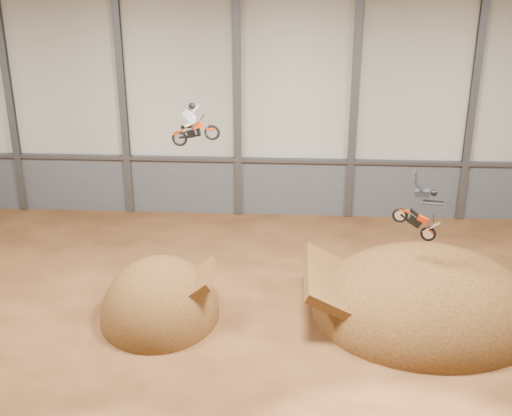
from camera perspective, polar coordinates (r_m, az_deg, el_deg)
The scene contains 14 objects.
floor at distance 30.73m, azimuth 2.83°, elevation -11.95°, with size 40.00×40.00×0.00m, color #472713.
back_wall at distance 41.44m, azimuth 3.18°, elevation 8.42°, with size 40.00×0.10×14.00m, color #BCB6A6.
ceiling at distance 25.28m, azimuth 3.48°, elevation 14.79°, with size 40.00×40.00×0.00m, color black.
lower_band_back at distance 43.03m, azimuth 3.02°, elevation 1.63°, with size 39.80×0.18×3.50m, color #4E5055.
steel_rail at distance 42.24m, azimuth 3.07°, elevation 3.81°, with size 39.80×0.35×0.20m, color #47494F.
steel_column_0 at distance 44.42m, azimuth -19.09°, elevation 8.21°, with size 0.40×0.36×13.90m, color #47494F.
steel_column_1 at distance 42.40m, azimuth -10.61°, elevation 8.41°, with size 0.40×0.36×13.90m, color #47494F.
steel_column_2 at distance 41.37m, azimuth -1.50°, elevation 8.42°, with size 0.40×0.36×13.90m, color #47494F.
steel_column_3 at distance 41.39m, azimuth 7.84°, elevation 8.22°, with size 0.40×0.36×13.90m, color #47494F.
steel_column_4 at distance 42.48m, azimuth 16.92°, elevation 7.82°, with size 0.40×0.36×13.90m, color #47494F.
takeoff_ramp at distance 33.78m, azimuth -7.65°, elevation -8.53°, with size 5.48×6.32×5.48m, color #3F250F.
landing_ramp at distance 34.49m, azimuth 13.30°, elevation -8.28°, with size 10.50×9.29×6.06m, color #3F250F.
fmx_rider_a at distance 32.33m, azimuth -4.74°, elevation 6.92°, with size 2.25×0.86×2.04m, color #C42D00, non-canonical shape.
fmx_rider_b at distance 31.05m, azimuth 12.37°, elevation 0.27°, with size 2.82×0.81×2.42m, color #B52A08, non-canonical shape.
Camera 1 is at (-0.17, -24.98, 17.90)m, focal length 50.00 mm.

